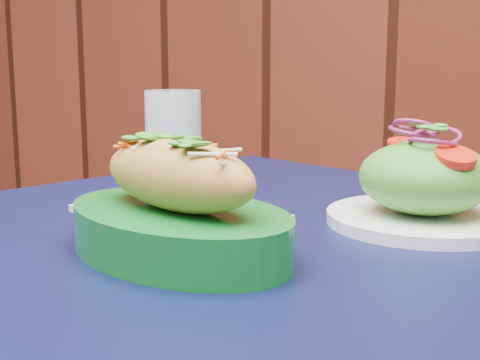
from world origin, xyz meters
The scene contains 4 objects.
cafe_table centered at (0.35, 1.69, 0.66)m, with size 0.96×0.96×0.75m.
banh_mi_basket centered at (0.31, 1.64, 0.79)m, with size 0.26×0.20×0.11m.
salad_plate centered at (0.45, 1.86, 0.79)m, with size 0.19×0.19×0.10m.
water_glass centered at (0.09, 1.91, 0.81)m, with size 0.08×0.08×0.12m, color silver.
Camera 1 is at (0.66, 1.21, 0.92)m, focal length 50.00 mm.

